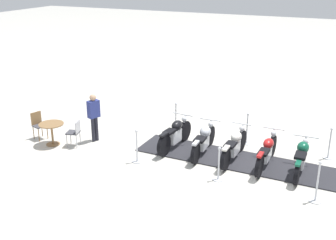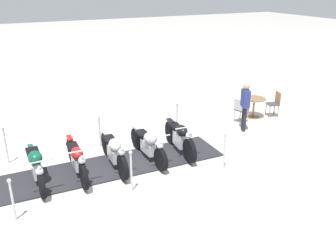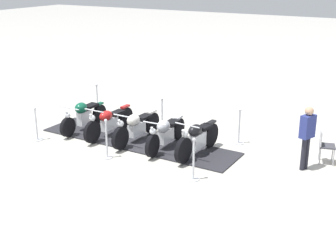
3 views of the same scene
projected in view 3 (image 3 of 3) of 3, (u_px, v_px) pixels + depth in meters
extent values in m
plane|color=beige|center=(137.00, 142.00, 13.72)|extent=(80.00, 80.00, 0.00)
cube|color=#28282D|center=(137.00, 141.00, 13.71)|extent=(1.60, 6.30, 0.04)
cylinder|color=black|center=(68.00, 127.00, 13.95)|extent=(0.61, 0.12, 0.61)
cylinder|color=black|center=(99.00, 113.00, 15.26)|extent=(0.61, 0.12, 0.61)
cube|color=silver|center=(84.00, 118.00, 14.58)|extent=(0.52, 0.21, 0.43)
ellipsoid|color=#0F5138|center=(81.00, 108.00, 14.36)|extent=(0.46, 0.35, 0.34)
cube|color=black|center=(91.00, 106.00, 14.78)|extent=(0.51, 0.31, 0.08)
cube|color=#0F5138|center=(99.00, 104.00, 15.16)|extent=(0.34, 0.14, 0.06)
cylinder|color=silver|center=(69.00, 119.00, 13.92)|extent=(0.24, 0.07, 0.52)
cylinder|color=silver|center=(69.00, 108.00, 13.87)|extent=(0.04, 0.75, 0.04)
sphere|color=silver|center=(67.00, 115.00, 13.85)|extent=(0.18, 0.18, 0.18)
cylinder|color=black|center=(92.00, 132.00, 13.43)|extent=(0.67, 0.12, 0.67)
cylinder|color=black|center=(125.00, 117.00, 14.77)|extent=(0.67, 0.12, 0.67)
cube|color=silver|center=(110.00, 124.00, 14.09)|extent=(0.65, 0.21, 0.34)
ellipsoid|color=#AD1919|center=(106.00, 116.00, 13.87)|extent=(0.51, 0.32, 0.31)
cube|color=black|center=(117.00, 112.00, 14.34)|extent=(0.53, 0.29, 0.08)
cube|color=#AD1919|center=(125.00, 107.00, 14.65)|extent=(0.37, 0.14, 0.06)
cylinder|color=silver|center=(93.00, 122.00, 13.40)|extent=(0.27, 0.08, 0.57)
cylinder|color=silver|center=(94.00, 111.00, 13.34)|extent=(0.05, 0.70, 0.04)
sphere|color=silver|center=(92.00, 118.00, 13.33)|extent=(0.18, 0.18, 0.18)
cylinder|color=black|center=(120.00, 138.00, 12.95)|extent=(0.67, 0.14, 0.67)
cylinder|color=black|center=(152.00, 123.00, 14.26)|extent=(0.67, 0.14, 0.67)
cube|color=silver|center=(137.00, 129.00, 13.59)|extent=(0.65, 0.24, 0.37)
ellipsoid|color=silver|center=(133.00, 120.00, 13.36)|extent=(0.49, 0.34, 0.33)
cube|color=black|center=(144.00, 117.00, 13.83)|extent=(0.51, 0.31, 0.08)
cube|color=silver|center=(152.00, 112.00, 14.14)|extent=(0.37, 0.16, 0.06)
cylinder|color=silver|center=(121.00, 128.00, 12.92)|extent=(0.27, 0.08, 0.57)
cylinder|color=silver|center=(123.00, 116.00, 12.87)|extent=(0.06, 0.63, 0.04)
sphere|color=silver|center=(121.00, 124.00, 12.85)|extent=(0.18, 0.18, 0.18)
cylinder|color=black|center=(152.00, 146.00, 12.44)|extent=(0.65, 0.14, 0.64)
cylinder|color=black|center=(178.00, 128.00, 13.78)|extent=(0.65, 0.14, 0.64)
cube|color=silver|center=(166.00, 135.00, 13.10)|extent=(0.64, 0.23, 0.36)
ellipsoid|color=#B7BAC1|center=(163.00, 126.00, 12.86)|extent=(0.48, 0.37, 0.35)
cube|color=black|center=(172.00, 122.00, 13.34)|extent=(0.49, 0.33, 0.08)
cube|color=#B7BAC1|center=(178.00, 117.00, 13.67)|extent=(0.36, 0.15, 0.06)
cylinder|color=silver|center=(154.00, 136.00, 12.41)|extent=(0.26, 0.08, 0.55)
cylinder|color=silver|center=(155.00, 123.00, 12.36)|extent=(0.06, 0.70, 0.04)
sphere|color=silver|center=(153.00, 131.00, 12.34)|extent=(0.18, 0.18, 0.18)
cylinder|color=black|center=(183.00, 150.00, 12.04)|extent=(0.71, 0.18, 0.70)
cylinder|color=black|center=(211.00, 135.00, 13.17)|extent=(0.71, 0.18, 0.70)
cube|color=silver|center=(198.00, 141.00, 12.59)|extent=(0.59, 0.27, 0.42)
ellipsoid|color=black|center=(195.00, 130.00, 12.37)|extent=(0.53, 0.36, 0.31)
cube|color=black|center=(205.00, 127.00, 12.78)|extent=(0.49, 0.32, 0.08)
cube|color=black|center=(211.00, 122.00, 13.04)|extent=(0.40, 0.18, 0.06)
cylinder|color=silver|center=(185.00, 139.00, 12.01)|extent=(0.32, 0.10, 0.60)
cylinder|color=silver|center=(187.00, 125.00, 11.97)|extent=(0.10, 0.74, 0.04)
sphere|color=silver|center=(185.00, 133.00, 11.95)|extent=(0.18, 0.18, 0.18)
cylinder|color=silver|center=(98.00, 115.00, 16.19)|extent=(0.36, 0.36, 0.03)
cylinder|color=silver|center=(97.00, 100.00, 16.02)|extent=(0.05, 0.05, 1.04)
sphere|color=silver|center=(97.00, 85.00, 15.84)|extent=(0.09, 0.09, 0.09)
cylinder|color=silver|center=(238.00, 143.00, 13.58)|extent=(0.32, 0.32, 0.03)
cylinder|color=silver|center=(239.00, 127.00, 13.43)|extent=(0.05, 0.05, 0.98)
sphere|color=silver|center=(240.00, 110.00, 13.26)|extent=(0.09, 0.09, 0.09)
cylinder|color=silver|center=(38.00, 140.00, 13.85)|extent=(0.31, 0.31, 0.03)
cylinder|color=silver|center=(36.00, 125.00, 13.70)|extent=(0.05, 0.05, 0.94)
sphere|color=silver|center=(35.00, 109.00, 13.54)|extent=(0.09, 0.09, 0.09)
cylinder|color=silver|center=(107.00, 157.00, 12.55)|extent=(0.29, 0.29, 0.03)
cylinder|color=silver|center=(107.00, 140.00, 12.38)|extent=(0.05, 0.05, 1.02)
sphere|color=silver|center=(106.00, 121.00, 12.21)|extent=(0.09, 0.09, 0.09)
cylinder|color=silver|center=(162.00, 128.00, 14.89)|extent=(0.34, 0.34, 0.03)
cylinder|color=silver|center=(162.00, 114.00, 14.74)|extent=(0.05, 0.05, 0.92)
sphere|color=silver|center=(162.00, 99.00, 14.58)|extent=(0.09, 0.09, 0.09)
cylinder|color=silver|center=(193.00, 179.00, 11.25)|extent=(0.30, 0.30, 0.03)
cylinder|color=silver|center=(194.00, 160.00, 11.09)|extent=(0.05, 0.05, 1.00)
sphere|color=silver|center=(194.00, 139.00, 10.92)|extent=(0.09, 0.09, 0.09)
cylinder|color=#B7B7BC|center=(332.00, 153.00, 12.27)|extent=(0.03, 0.03, 0.47)
cylinder|color=#B7B7BC|center=(334.00, 158.00, 11.95)|extent=(0.03, 0.03, 0.47)
cylinder|color=#B7B7BC|center=(319.00, 152.00, 12.35)|extent=(0.03, 0.03, 0.47)
cylinder|color=#B7B7BC|center=(320.00, 157.00, 12.03)|extent=(0.03, 0.03, 0.47)
cube|color=#3F3F47|center=(327.00, 146.00, 12.07)|extent=(0.49, 0.49, 0.04)
cube|color=#B7B7BC|center=(321.00, 138.00, 12.05)|extent=(0.39, 0.14, 0.39)
cylinder|color=#23232D|center=(303.00, 154.00, 11.68)|extent=(0.12, 0.12, 0.87)
cylinder|color=#23232D|center=(307.00, 153.00, 11.76)|extent=(0.12, 0.12, 0.87)
cube|color=navy|center=(308.00, 126.00, 11.49)|extent=(0.45, 0.35, 0.60)
sphere|color=tan|center=(309.00, 111.00, 11.36)|extent=(0.22, 0.22, 0.22)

